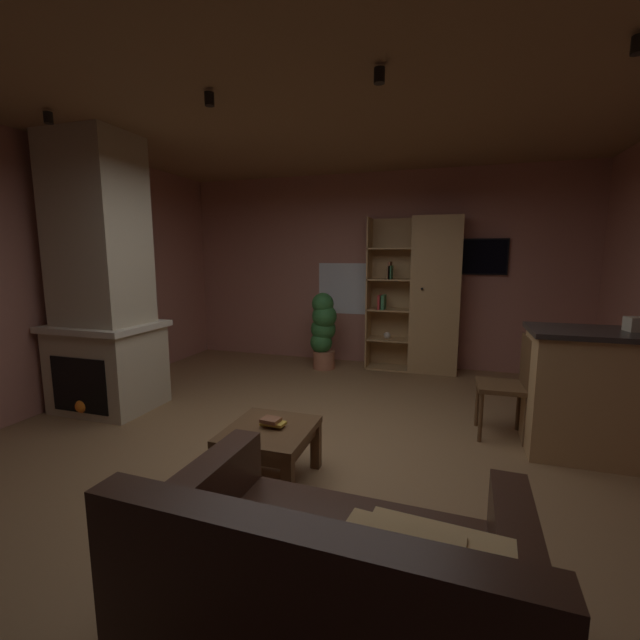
{
  "coord_description": "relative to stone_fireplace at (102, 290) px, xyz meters",
  "views": [
    {
      "loc": [
        1.08,
        -3.04,
        1.61
      ],
      "look_at": [
        0.0,
        0.4,
        1.05
      ],
      "focal_mm": 23.45,
      "sensor_mm": 36.0,
      "label": 1
    }
  ],
  "objects": [
    {
      "name": "track_light_spot_3",
      "position": [
        4.31,
        -0.6,
        1.45
      ],
      "size": [
        0.07,
        0.07,
        0.09
      ],
      "primitive_type": "cylinder",
      "color": "black"
    },
    {
      "name": "leather_couch",
      "position": [
        3.06,
        -2.03,
        -0.96
      ],
      "size": [
        1.47,
        1.0,
        0.84
      ],
      "color": "#382116",
      "rests_on": "ground"
    },
    {
      "name": "potted_floor_plant",
      "position": [
        1.71,
        2.16,
        -0.67
      ],
      "size": [
        0.38,
        0.4,
        1.09
      ],
      "color": "#B77051",
      "rests_on": "ground"
    },
    {
      "name": "dining_chair",
      "position": [
        3.97,
        0.48,
        -0.73
      ],
      "size": [
        0.43,
        0.43,
        0.92
      ],
      "color": "brown",
      "rests_on": "ground"
    },
    {
      "name": "kitchen_bar_counter",
      "position": [
        4.77,
        0.3,
        -0.74
      ],
      "size": [
        1.48,
        0.63,
        1.03
      ],
      "color": "tan",
      "rests_on": "ground"
    },
    {
      "name": "track_light_spot_0",
      "position": [
        0.24,
        -0.64,
        1.45
      ],
      "size": [
        0.07,
        0.07,
        0.09
      ],
      "primitive_type": "cylinder",
      "color": "black"
    },
    {
      "name": "track_light_spot_1",
      "position": [
        1.71,
        -0.6,
        1.45
      ],
      "size": [
        0.07,
        0.07,
        0.09
      ],
      "primitive_type": "cylinder",
      "color": "black"
    },
    {
      "name": "table_book_2",
      "position": [
        2.24,
        -0.83,
        -0.8
      ],
      "size": [
        0.14,
        0.12,
        0.03
      ],
      "primitive_type": "cube",
      "rotation": [
        0.0,
        0.0,
        -0.11
      ],
      "color": "brown",
      "rests_on": "coffee_table"
    },
    {
      "name": "wall_left",
      "position": [
        -0.58,
        -0.37,
        0.13
      ],
      "size": [
        0.06,
        6.19,
        2.78
      ],
      "primitive_type": "cube",
      "color": "#AD7060",
      "rests_on": "ground"
    },
    {
      "name": "table_book_0",
      "position": [
        2.21,
        -0.79,
        -0.85
      ],
      "size": [
        0.12,
        0.1,
        0.02
      ],
      "primitive_type": "cube",
      "rotation": [
        0.0,
        0.0,
        0.05
      ],
      "color": "gold",
      "rests_on": "coffee_table"
    },
    {
      "name": "ceiling",
      "position": [
        2.34,
        -0.37,
        1.53
      ],
      "size": [
        5.77,
        6.19,
        0.02
      ],
      "primitive_type": "cube",
      "color": "#8E6B47"
    },
    {
      "name": "stone_fireplace",
      "position": [
        0.0,
        0.0,
        0.0
      ],
      "size": [
        1.03,
        0.84,
        2.78
      ],
      "color": "#BCAD8E",
      "rests_on": "ground"
    },
    {
      "name": "tissue_box",
      "position": [
        4.78,
        0.33,
        -0.17
      ],
      "size": [
        0.14,
        0.14,
        0.11
      ],
      "primitive_type": "cube",
      "rotation": [
        0.0,
        0.0,
        0.2
      ],
      "color": "#BFB299",
      "rests_on": "kitchen_bar_counter"
    },
    {
      "name": "track_light_spot_2",
      "position": [
        2.93,
        -0.63,
        1.45
      ],
      "size": [
        0.07,
        0.07,
        0.09
      ],
      "primitive_type": "cylinder",
      "color": "black"
    },
    {
      "name": "table_book_1",
      "position": [
        2.28,
        -0.82,
        -0.83
      ],
      "size": [
        0.13,
        0.1,
        0.02
      ],
      "primitive_type": "cube",
      "rotation": [
        0.0,
        0.0,
        -0.1
      ],
      "color": "gold",
      "rests_on": "coffee_table"
    },
    {
      "name": "bookshelf_cabinet",
      "position": [
        3.13,
        2.48,
        -0.2
      ],
      "size": [
        1.25,
        0.41,
        2.12
      ],
      "color": "tan",
      "rests_on": "ground"
    },
    {
      "name": "coffee_table",
      "position": [
        2.24,
        -0.84,
        -0.94
      ],
      "size": [
        0.59,
        0.65,
        0.4
      ],
      "color": "brown",
      "rests_on": "ground"
    },
    {
      "name": "window_pane_back",
      "position": [
        1.87,
        2.72,
        -0.15
      ],
      "size": [
        0.78,
        0.01,
        0.76
      ],
      "primitive_type": "cube",
      "color": "white"
    },
    {
      "name": "wall_back",
      "position": [
        2.34,
        2.76,
        0.13
      ],
      "size": [
        5.89,
        0.06,
        2.78
      ],
      "primitive_type": "cube",
      "color": "#AD7060",
      "rests_on": "ground"
    },
    {
      "name": "floor",
      "position": [
        2.34,
        -0.37,
        -1.27
      ],
      "size": [
        5.77,
        6.19,
        0.02
      ],
      "primitive_type": "cube",
      "color": "olive",
      "rests_on": "ground"
    },
    {
      "name": "wall_mounted_tv",
      "position": [
        3.7,
        2.69,
        0.33
      ],
      "size": [
        0.86,
        0.06,
        0.48
      ],
      "color": "black"
    }
  ]
}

